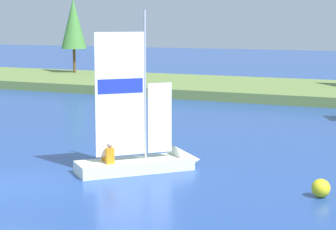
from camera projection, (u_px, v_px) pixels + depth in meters
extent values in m
plane|color=#234793|center=(10.00, 186.00, 20.64)|extent=(200.00, 200.00, 0.00)
cube|color=olive|center=(267.00, 89.00, 46.90)|extent=(80.00, 12.03, 0.67)
cylinder|color=brown|center=(74.00, 61.00, 57.61)|extent=(0.25, 0.25, 2.20)
cone|color=#47893D|center=(73.00, 23.00, 57.11)|extent=(2.30, 2.30, 4.55)
cube|color=silver|center=(135.00, 165.00, 22.65)|extent=(3.79, 4.00, 0.43)
cone|color=silver|center=(188.00, 161.00, 23.44)|extent=(1.59, 1.58, 1.20)
cylinder|color=#B7B7BC|center=(145.00, 86.00, 22.38)|extent=(0.08, 0.08, 5.31)
cube|color=white|center=(120.00, 94.00, 22.07)|extent=(1.26, 1.39, 4.31)
cube|color=#1E33B2|center=(120.00, 86.00, 22.03)|extent=(1.14, 1.26, 0.52)
cube|color=white|center=(160.00, 118.00, 22.77)|extent=(0.64, 0.70, 2.54)
cylinder|color=#B7B7BC|center=(121.00, 155.00, 22.39)|extent=(1.28, 1.41, 0.06)
cube|color=orange|center=(110.00, 156.00, 21.92)|extent=(0.34, 0.34, 0.56)
sphere|color=tan|center=(110.00, 145.00, 21.86)|extent=(0.20, 0.20, 0.20)
cube|color=orange|center=(106.00, 154.00, 22.47)|extent=(0.34, 0.34, 0.48)
sphere|color=tan|center=(106.00, 144.00, 22.42)|extent=(0.20, 0.20, 0.20)
sphere|color=yellow|center=(321.00, 188.00, 19.30)|extent=(0.58, 0.58, 0.58)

